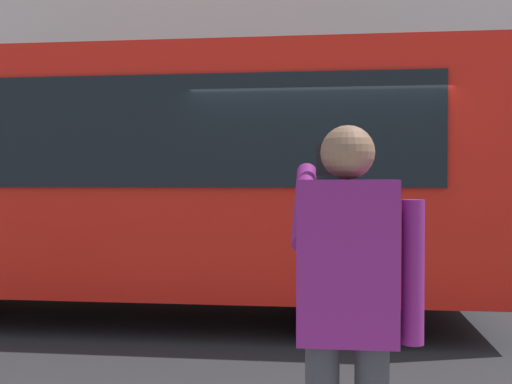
{
  "coord_description": "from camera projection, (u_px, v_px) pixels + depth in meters",
  "views": [
    {
      "loc": [
        -0.14,
        7.03,
        1.63
      ],
      "look_at": [
        0.77,
        -0.33,
        1.48
      ],
      "focal_mm": 44.12,
      "sensor_mm": 36.0,
      "label": 1
    }
  ],
  "objects": [
    {
      "name": "pedestrian_photographer",
      "position": [
        348.0,
        300.0,
        2.55
      ],
      "size": [
        0.53,
        0.52,
        1.7
      ],
      "color": "#2D2D33",
      "rests_on": "sidewalk_curb"
    },
    {
      "name": "red_bus",
      "position": [
        101.0,
        175.0,
        7.54
      ],
      "size": [
        9.05,
        2.54,
        3.08
      ],
      "color": "red",
      "rests_on": "ground_plane"
    },
    {
      "name": "ground_plane",
      "position": [
        320.0,
        325.0,
        7.03
      ],
      "size": [
        60.0,
        60.0,
        0.0
      ],
      "primitive_type": "plane",
      "color": "#232326"
    }
  ]
}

